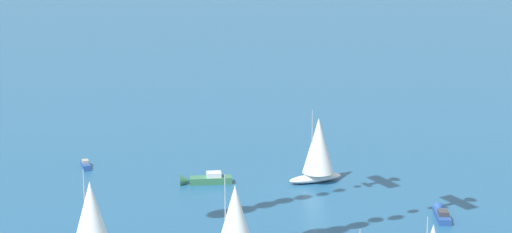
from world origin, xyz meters
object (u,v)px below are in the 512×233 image
object	(u,v)px
motorboat_trailing	(442,214)
sailboat_outer_ring_b	(91,220)
sailboat_inshore	(235,228)
motorboat_far_port	(86,166)
motorboat_mid_cluster	(204,180)
sailboat_outer_ring_c	(318,149)

from	to	relation	value
motorboat_trailing	sailboat_outer_ring_b	size ratio (longest dim) A/B	0.58
sailboat_inshore	motorboat_trailing	bearing A→B (deg)	44.11
sailboat_inshore	sailboat_outer_ring_b	xyz separation A→B (m)	(-19.96, 0.58, -0.35)
sailboat_inshore	sailboat_outer_ring_b	distance (m)	19.97
motorboat_far_port	motorboat_trailing	distance (m)	65.99
motorboat_trailing	sailboat_outer_ring_b	xyz separation A→B (m)	(-47.38, -26.01, 5.25)
motorboat_mid_cluster	sailboat_outer_ring_c	bearing A→B (deg)	13.13
sailboat_inshore	motorboat_mid_cluster	bearing A→B (deg)	108.89
motorboat_trailing	sailboat_outer_ring_c	size ratio (longest dim) A/B	0.58
motorboat_mid_cluster	sailboat_inshore	bearing A→B (deg)	-71.11
motorboat_trailing	sailboat_outer_ring_b	bearing A→B (deg)	-151.24
sailboat_inshore	motorboat_trailing	world-z (taller)	sailboat_inshore
motorboat_far_port	sailboat_outer_ring_b	size ratio (longest dim) A/B	0.43
motorboat_trailing	motorboat_mid_cluster	bearing A→B (deg)	164.62
motorboat_mid_cluster	sailboat_outer_ring_b	size ratio (longest dim) A/B	0.72
motorboat_mid_cluster	sailboat_outer_ring_b	world-z (taller)	sailboat_outer_ring_b
motorboat_far_port	motorboat_mid_cluster	bearing A→B (deg)	-13.95
sailboat_outer_ring_b	sailboat_outer_ring_c	distance (m)	49.30
motorboat_far_port	motorboat_trailing	world-z (taller)	motorboat_trailing
motorboat_far_port	sailboat_inshore	size ratio (longest dim) A/B	0.40
sailboat_inshore	motorboat_trailing	size ratio (longest dim) A/B	1.82
sailboat_inshore	motorboat_far_port	bearing A→B (deg)	129.89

